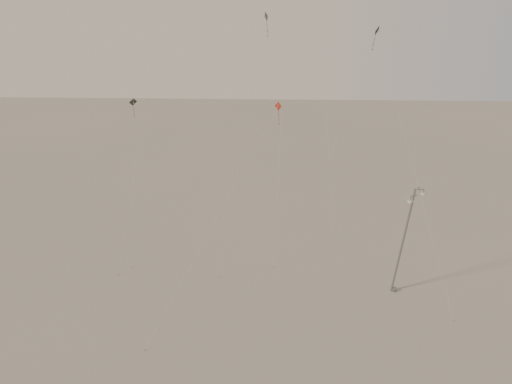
{
  "coord_description": "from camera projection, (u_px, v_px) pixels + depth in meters",
  "views": [
    {
      "loc": [
        -1.66,
        -26.0,
        23.19
      ],
      "look_at": [
        -2.76,
        5.0,
        8.43
      ],
      "focal_mm": 28.0,
      "sensor_mm": 36.0,
      "label": 1
    }
  ],
  "objects": [
    {
      "name": "kite_1",
      "position": [
        254.0,
        87.0,
        33.86
      ],
      "size": [
        4.35,
        6.05,
        22.51
      ],
      "rotation": [
        0.0,
        0.0,
        -0.8
      ],
      "color": "#2B2824",
      "rests_on": "ground"
    },
    {
      "name": "street_lamp",
      "position": [
        404.0,
        239.0,
        33.15
      ],
      "size": [
        1.56,
        0.88,
        10.17
      ],
      "color": "gray",
      "rests_on": "ground"
    },
    {
      "name": "ground",
      "position": [
        287.0,
        309.0,
        33.37
      ],
      "size": [
        160.0,
        160.0,
        0.0
      ],
      "primitive_type": "plane",
      "color": "gray",
      "rests_on": "ground"
    },
    {
      "name": "kite_3",
      "position": [
        250.0,
        159.0,
        30.48
      ],
      "size": [
        9.89,
        9.76,
        16.34
      ],
      "rotation": [
        0.0,
        0.0,
        -0.58
      ],
      "color": "maroon",
      "rests_on": "ground"
    },
    {
      "name": "kite_4",
      "position": [
        396.0,
        104.0,
        31.09
      ],
      "size": [
        7.17,
        8.71,
        21.6
      ],
      "rotation": [
        0.0,
        0.0,
        1.35
      ],
      "color": "#2B2824",
      "rests_on": "ground"
    },
    {
      "name": "kite_6",
      "position": [
        133.0,
        139.0,
        36.44
      ],
      "size": [
        1.18,
        4.38,
        15.46
      ],
      "rotation": [
        0.0,
        0.0,
        0.67
      ],
      "color": "#2B2824",
      "rests_on": "ground"
    }
  ]
}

